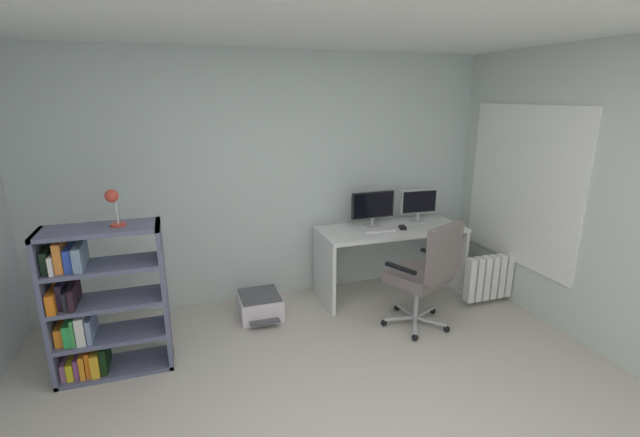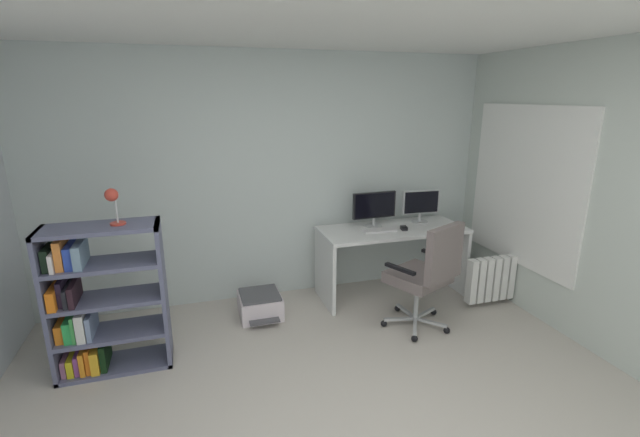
% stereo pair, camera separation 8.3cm
% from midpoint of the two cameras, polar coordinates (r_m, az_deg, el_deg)
% --- Properties ---
extents(wall_back, '(4.65, 0.10, 2.53)m').
position_cam_midpoint_polar(wall_back, '(4.57, -7.04, 5.15)').
color(wall_back, silver).
rests_on(wall_back, ground).
extents(window_pane, '(0.01, 1.37, 1.48)m').
position_cam_midpoint_polar(window_pane, '(4.76, 24.36, 3.88)').
color(window_pane, white).
extents(window_frame, '(0.02, 1.45, 1.56)m').
position_cam_midpoint_polar(window_frame, '(4.75, 24.30, 3.88)').
color(window_frame, white).
extents(desk, '(1.53, 0.64, 0.75)m').
position_cam_midpoint_polar(desk, '(4.73, 8.66, -3.44)').
color(desk, silver).
rests_on(desk, ground).
extents(monitor_main, '(0.48, 0.18, 0.37)m').
position_cam_midpoint_polar(monitor_main, '(4.65, 6.39, 1.57)').
color(monitor_main, '#B2B5B7').
rests_on(monitor_main, desk).
extents(monitor_secondary, '(0.42, 0.18, 0.36)m').
position_cam_midpoint_polar(monitor_secondary, '(4.90, 12.25, 1.95)').
color(monitor_secondary, '#B2B5B7').
rests_on(monitor_secondary, desk).
extents(keyboard, '(0.35, 0.15, 0.02)m').
position_cam_midpoint_polar(keyboard, '(4.54, 7.06, -1.49)').
color(keyboard, silver).
rests_on(keyboard, desk).
extents(computer_mouse, '(0.08, 0.11, 0.03)m').
position_cam_midpoint_polar(computer_mouse, '(4.64, 10.19, -1.16)').
color(computer_mouse, black).
rests_on(computer_mouse, desk).
extents(office_chair, '(0.66, 0.69, 1.03)m').
position_cam_midpoint_polar(office_chair, '(4.07, 13.22, -6.56)').
color(office_chair, '#B7BABC').
rests_on(office_chair, ground).
extents(bookshelf, '(0.84, 0.35, 1.17)m').
position_cam_midpoint_polar(bookshelf, '(3.79, -27.67, -10.05)').
color(bookshelf, slate).
rests_on(bookshelf, ground).
extents(desk_lamp, '(0.12, 0.11, 0.27)m').
position_cam_midpoint_polar(desk_lamp, '(3.51, -25.96, 2.00)').
color(desk_lamp, '#C23B2D').
rests_on(desk_lamp, bookshelf).
extents(printer, '(0.40, 0.49, 0.24)m').
position_cam_midpoint_polar(printer, '(4.40, -8.38, -11.13)').
color(printer, silver).
rests_on(printer, ground).
extents(radiator, '(0.89, 0.10, 0.46)m').
position_cam_midpoint_polar(radiator, '(4.96, 22.32, -6.86)').
color(radiator, white).
rests_on(radiator, ground).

